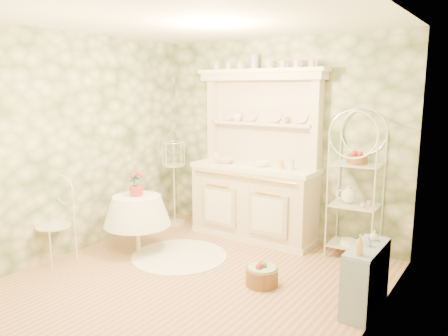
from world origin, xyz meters
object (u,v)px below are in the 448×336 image
Objects in this scene: cafe_chair at (54,232)px; bakers_rack at (356,184)px; birdcage_stand at (174,179)px; side_shelf at (365,278)px; round_table at (137,221)px; floor_basket at (262,275)px; kitchen_dresser at (254,155)px.

bakers_rack is at bearing 36.01° from cafe_chair.
bakers_rack is at bearing 4.71° from birdcage_stand.
round_table is (-2.83, -0.11, 0.09)m from side_shelf.
side_shelf is 1.06m from floor_basket.
bakers_rack is at bearing 2.46° from kitchen_dresser.
birdcage_stand is at bearing 152.78° from floor_basket.
round_table is 1.02× the size of cafe_chair.
kitchen_dresser is 1.25× the size of bakers_rack.
bakers_rack is at bearing 119.40° from side_shelf.
side_shelf is (0.51, -1.22, -0.61)m from bakers_rack.
cafe_chair is 2.16× the size of floor_basket.
floor_basket is (0.84, -1.25, -1.03)m from kitchen_dresser.
kitchen_dresser reaches higher than floor_basket.
floor_basket is at bearing -168.02° from side_shelf.
kitchen_dresser is at bearing 53.16° from round_table.
kitchen_dresser reaches higher than round_table.
floor_basket is at bearing -27.22° from birdcage_stand.
round_table reaches higher than side_shelf.
kitchen_dresser is at bearing 178.88° from bakers_rack.
bakers_rack is 5.21× the size of floor_basket.
side_shelf is 3.34m from birdcage_stand.
cafe_chair is (-2.85, -2.16, -0.54)m from bakers_rack.
floor_basket is at bearing 18.95° from cafe_chair.
kitchen_dresser reaches higher than side_shelf.
bakers_rack reaches higher than round_table.
round_table is 0.99m from cafe_chair.
kitchen_dresser is 1.83m from floor_basket.
round_table is 1.20m from birdcage_stand.
floor_basket is (-0.53, -1.31, -0.80)m from bakers_rack.
birdcage_stand is at bearing -172.92° from kitchen_dresser.
side_shelf is 3.49m from cafe_chair.
side_shelf is (1.88, -1.16, -0.84)m from kitchen_dresser.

